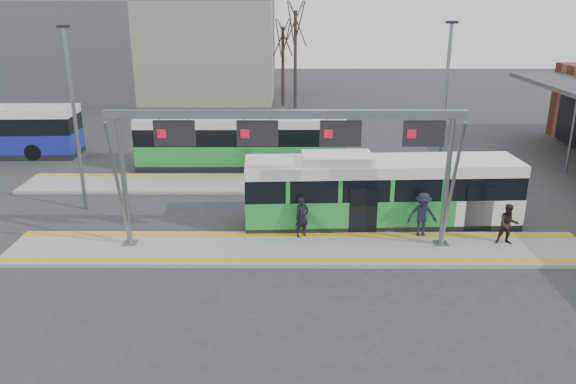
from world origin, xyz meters
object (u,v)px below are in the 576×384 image
passenger_b (508,224)px  passenger_c (422,215)px  gantry (289,139)px  hero_bus (380,193)px  passenger_a (302,217)px

passenger_b → passenger_c: (-3.12, 0.73, 0.10)m
gantry → passenger_b: (8.36, 0.11, -3.35)m
hero_bus → gantry: bearing=-150.1°
gantry → hero_bus: size_ratio=1.14×
passenger_a → passenger_b: size_ratio=1.02×
passenger_b → gantry: bearing=-175.2°
gantry → passenger_c: 6.23m
gantry → passenger_b: gantry is taller
hero_bus → passenger_b: hero_bus is taller
gantry → passenger_b: size_ratio=8.11×
passenger_a → passenger_c: (4.75, 0.06, 0.08)m
gantry → passenger_c: bearing=9.2°
passenger_c → passenger_a: bearing=-179.3°
hero_bus → passenger_c: (1.44, -1.59, -0.37)m
hero_bus → passenger_a: (-3.31, -1.65, -0.46)m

